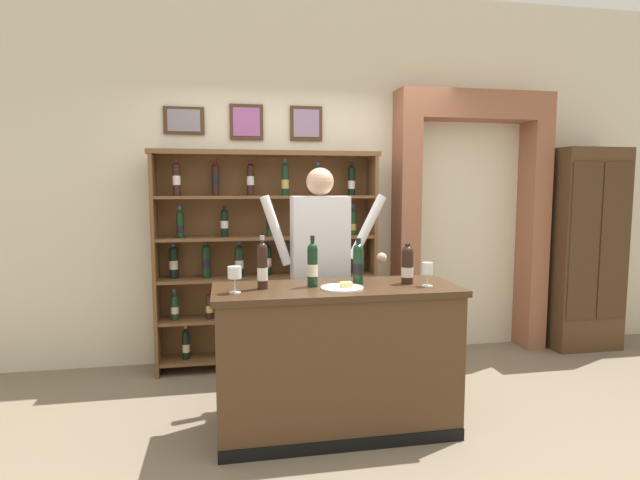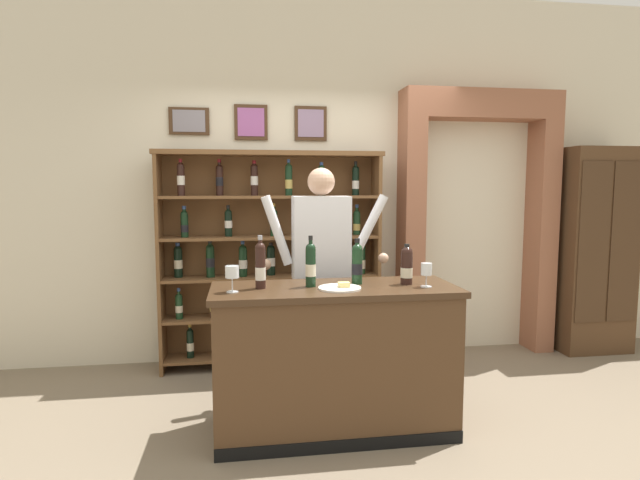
# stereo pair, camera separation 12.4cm
# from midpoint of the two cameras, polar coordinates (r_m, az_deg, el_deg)

# --- Properties ---
(ground_plane) EXTENTS (14.00, 14.00, 0.02)m
(ground_plane) POSITION_cam_midpoint_polar(r_m,az_deg,el_deg) (3.61, 2.11, -20.53)
(ground_plane) COLOR #7A6B56
(back_wall) EXTENTS (12.00, 0.19, 3.38)m
(back_wall) POSITION_cam_midpoint_polar(r_m,az_deg,el_deg) (4.83, -2.10, 7.02)
(back_wall) COLOR beige
(back_wall) RESTS_ON ground
(wine_shelf) EXTENTS (1.97, 0.31, 1.91)m
(wine_shelf) POSITION_cam_midpoint_polar(r_m,az_deg,el_deg) (4.53, -6.71, -1.51)
(wine_shelf) COLOR brown
(wine_shelf) RESTS_ON ground
(archway_doorway) EXTENTS (1.52, 0.45, 2.50)m
(archway_doorway) POSITION_cam_midpoint_polar(r_m,az_deg,el_deg) (5.18, 15.48, 3.42)
(archway_doorway) COLOR #935B42
(archway_doorway) RESTS_ON ground
(side_cabinet) EXTENTS (0.68, 0.46, 1.98)m
(side_cabinet) POSITION_cam_midpoint_polar(r_m,az_deg,el_deg) (5.65, 26.86, -0.89)
(side_cabinet) COLOR #4C331E
(side_cabinet) RESTS_ON ground
(tasting_counter) EXTENTS (1.58, 0.61, 0.96)m
(tasting_counter) POSITION_cam_midpoint_polar(r_m,az_deg,el_deg) (3.41, 0.76, -13.23)
(tasting_counter) COLOR #4C331E
(tasting_counter) RESTS_ON ground
(shopkeeper) EXTENTS (0.98, 0.22, 1.74)m
(shopkeeper) POSITION_cam_midpoint_polar(r_m,az_deg,el_deg) (3.82, -0.91, -1.82)
(shopkeeper) COLOR #2D3347
(shopkeeper) RESTS_ON ground
(tasting_bottle_vin_santo) EXTENTS (0.07, 0.07, 0.34)m
(tasting_bottle_vin_santo) POSITION_cam_midpoint_polar(r_m,az_deg,el_deg) (3.21, -7.59, -2.87)
(tasting_bottle_vin_santo) COLOR black
(tasting_bottle_vin_santo) RESTS_ON tasting_counter
(tasting_bottle_super_tuscan) EXTENTS (0.07, 0.07, 0.33)m
(tasting_bottle_super_tuscan) POSITION_cam_midpoint_polar(r_m,az_deg,el_deg) (3.25, -1.94, -2.75)
(tasting_bottle_super_tuscan) COLOR black
(tasting_bottle_super_tuscan) RESTS_ON tasting_counter
(tasting_bottle_grappa) EXTENTS (0.07, 0.07, 0.30)m
(tasting_bottle_grappa) POSITION_cam_midpoint_polar(r_m,az_deg,el_deg) (3.36, 3.26, -2.59)
(tasting_bottle_grappa) COLOR #19381E
(tasting_bottle_grappa) RESTS_ON tasting_counter
(tasting_bottle_bianco) EXTENTS (0.08, 0.08, 0.27)m
(tasting_bottle_bianco) POSITION_cam_midpoint_polar(r_m,az_deg,el_deg) (3.40, 8.76, -2.77)
(tasting_bottle_bianco) COLOR black
(tasting_bottle_bianco) RESTS_ON tasting_counter
(wine_glass_left) EXTENTS (0.07, 0.07, 0.15)m
(wine_glass_left) POSITION_cam_midpoint_polar(r_m,az_deg,el_deg) (3.33, 10.93, -3.36)
(wine_glass_left) COLOR silver
(wine_glass_left) RESTS_ON tasting_counter
(wine_glass_right) EXTENTS (0.08, 0.08, 0.16)m
(wine_glass_right) POSITION_cam_midpoint_polar(r_m,az_deg,el_deg) (3.12, -10.70, -3.77)
(wine_glass_right) COLOR silver
(wine_glass_right) RESTS_ON tasting_counter
(cheese_plate) EXTENTS (0.27, 0.27, 0.04)m
(cheese_plate) POSITION_cam_midpoint_polar(r_m,az_deg,el_deg) (3.20, 1.42, -5.35)
(cheese_plate) COLOR white
(cheese_plate) RESTS_ON tasting_counter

